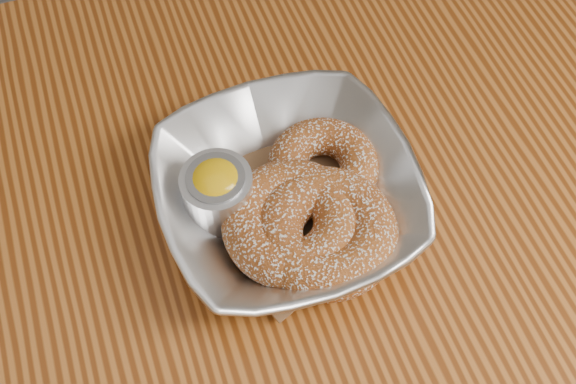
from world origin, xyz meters
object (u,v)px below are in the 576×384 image
object	(u,v)px
donut_front	(325,232)
ramekin	(218,192)
donut_extra	(292,223)
serving_bowl	(288,195)
donut_back	(323,166)
table	(387,304)

from	to	relation	value
donut_front	ramekin	distance (m)	0.09
donut_extra	ramekin	world-z (taller)	ramekin
serving_bowl	donut_back	world-z (taller)	serving_bowl
ramekin	serving_bowl	bearing A→B (deg)	-15.06
serving_bowl	donut_extra	size ratio (longest dim) A/B	1.87
donut_front	ramekin	bearing A→B (deg)	139.53
table	donut_front	xyz separation A→B (m)	(-0.06, 0.03, 0.13)
table	ramekin	distance (m)	0.20
table	ramekin	bearing A→B (deg)	144.81
donut_front	donut_extra	distance (m)	0.03
donut_extra	donut_front	bearing A→B (deg)	-38.82
donut_back	donut_front	xyz separation A→B (m)	(-0.02, -0.06, 0.00)
donut_extra	serving_bowl	bearing A→B (deg)	77.17
serving_bowl	donut_extra	distance (m)	0.03
donut_back	donut_front	size ratio (longest dim) A/B	0.81
serving_bowl	donut_front	xyz separation A→B (m)	(0.01, -0.04, 0.00)
donut_front	ramekin	xyz separation A→B (m)	(-0.07, 0.06, 0.01)
serving_bowl	ramekin	xyz separation A→B (m)	(-0.05, 0.01, 0.01)
donut_front	donut_extra	bearing A→B (deg)	141.18
table	donut_back	world-z (taller)	donut_back
donut_back	donut_front	distance (m)	0.06
serving_bowl	donut_extra	world-z (taller)	serving_bowl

